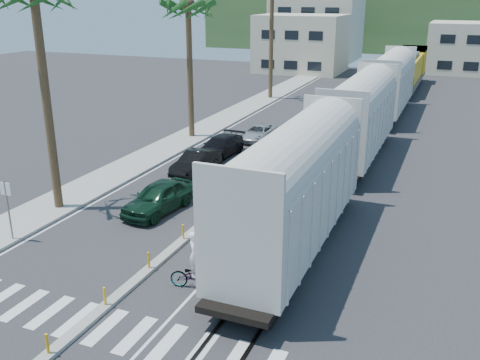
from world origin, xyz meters
name	(u,v)px	position (x,y,z in m)	size (l,w,h in m)	color
ground	(122,295)	(0.00, 0.00, 0.00)	(140.00, 140.00, 0.00)	#28282B
sidewalk	(206,128)	(-8.50, 25.00, 0.07)	(3.00, 90.00, 0.15)	gray
rails	(373,136)	(5.00, 28.00, 0.03)	(1.56, 100.00, 0.06)	black
median	(283,154)	(0.00, 19.96, 0.09)	(0.45, 60.00, 0.85)	gray
crosswalk	(89,323)	(0.00, -2.00, 0.01)	(14.00, 2.20, 0.01)	silver
lane_markings	(277,136)	(-2.15, 25.00, 0.00)	(9.42, 90.00, 0.01)	silver
freight_train	(374,103)	(5.00, 26.65, 2.91)	(3.00, 60.94, 5.85)	beige
street_sign	(7,202)	(-7.30, 2.00, 1.97)	(0.60, 0.08, 3.00)	slate
buildings	(347,37)	(-6.41, 71.66, 4.36)	(38.00, 27.00, 10.00)	beige
hillside	(409,19)	(0.00, 100.00, 6.00)	(80.00, 20.00, 12.00)	#385628
car_lead	(159,197)	(-2.88, 7.72, 0.80)	(2.37, 4.88, 1.61)	black
car_second	(196,162)	(-3.98, 14.17, 0.70)	(1.80, 4.35, 1.40)	black
car_third	(220,147)	(-4.09, 18.08, 0.70)	(2.35, 5.00, 1.41)	black
car_rear	(258,133)	(-3.14, 23.27, 0.59)	(2.12, 4.34, 1.19)	#B6BABC
cyclist	(195,271)	(2.40, 1.53, 0.76)	(1.56, 2.31, 2.39)	#9EA0A5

